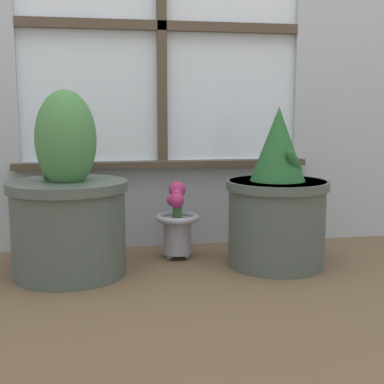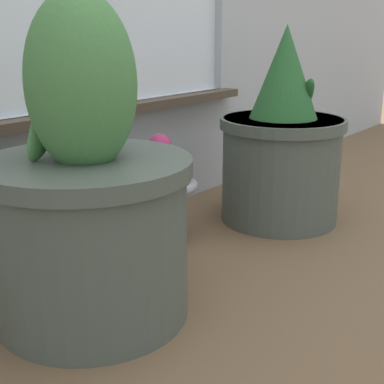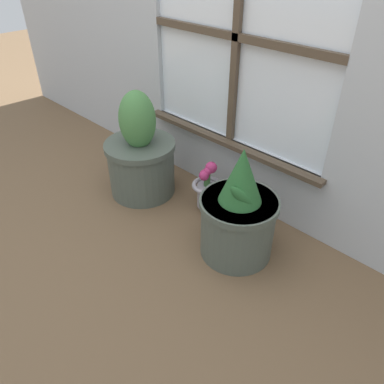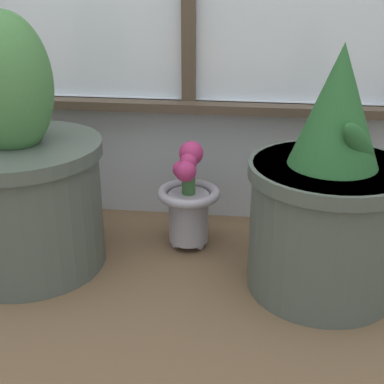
{
  "view_description": "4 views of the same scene",
  "coord_description": "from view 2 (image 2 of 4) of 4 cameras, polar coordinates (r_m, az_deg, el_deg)",
  "views": [
    {
      "loc": [
        -0.25,
        -1.59,
        0.53
      ],
      "look_at": [
        0.07,
        0.22,
        0.25
      ],
      "focal_mm": 50.0,
      "sensor_mm": 36.0,
      "label": 1
    },
    {
      "loc": [
        -0.97,
        -0.57,
        0.53
      ],
      "look_at": [
        -0.02,
        0.17,
        0.17
      ],
      "focal_mm": 50.0,
      "sensor_mm": 36.0,
      "label": 2
    },
    {
      "loc": [
        1.11,
        -0.93,
        1.25
      ],
      "look_at": [
        0.04,
        0.16,
        0.18
      ],
      "focal_mm": 35.0,
      "sensor_mm": 36.0,
      "label": 3
    },
    {
      "loc": [
        0.19,
        -0.94,
        0.69
      ],
      "look_at": [
        0.05,
        0.17,
        0.21
      ],
      "focal_mm": 50.0,
      "sensor_mm": 36.0,
      "label": 4
    }
  ],
  "objects": [
    {
      "name": "ground_plane",
      "position": [
        1.25,
        6.91,
        -8.53
      ],
      "size": [
        10.0,
        10.0,
        0.0
      ],
      "primitive_type": "plane",
      "color": "brown"
    },
    {
      "name": "potted_plant_left",
      "position": [
        1.0,
        -11.02,
        -1.1
      ],
      "size": [
        0.39,
        0.39,
        0.6
      ],
      "color": "#4C564C",
      "rests_on": "ground_plane"
    },
    {
      "name": "potted_plant_right",
      "position": [
        1.53,
        9.54,
        4.75
      ],
      "size": [
        0.35,
        0.35,
        0.55
      ],
      "color": "#4C564C",
      "rests_on": "ground_plane"
    },
    {
      "name": "flower_vase",
      "position": [
        1.38,
        -2.72,
        0.03
      ],
      "size": [
        0.16,
        0.16,
        0.28
      ],
      "color": "#99939E",
      "rests_on": "ground_plane"
    }
  ]
}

